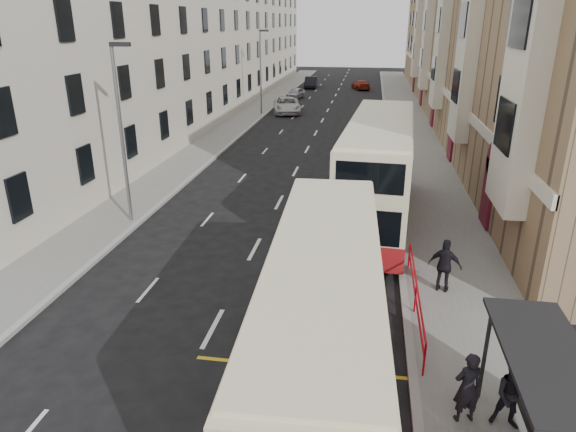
% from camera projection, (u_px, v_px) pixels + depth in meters
% --- Properties ---
extents(ground, '(200.00, 200.00, 0.00)m').
position_uv_depth(ground, '(164.00, 421.00, 12.31)').
color(ground, black).
rests_on(ground, ground).
extents(pavement_right, '(4.00, 120.00, 0.15)m').
position_uv_depth(pavement_right, '(415.00, 146.00, 38.78)').
color(pavement_right, slate).
rests_on(pavement_right, ground).
extents(pavement_left, '(3.00, 120.00, 0.15)m').
position_uv_depth(pavement_left, '(217.00, 139.00, 41.05)').
color(pavement_left, slate).
rests_on(pavement_left, ground).
extents(kerb_right, '(0.25, 120.00, 0.15)m').
position_uv_depth(kerb_right, '(388.00, 145.00, 39.07)').
color(kerb_right, '#989993').
rests_on(kerb_right, ground).
extents(kerb_left, '(0.25, 120.00, 0.15)m').
position_uv_depth(kerb_left, '(235.00, 140.00, 40.83)').
color(kerb_left, '#989993').
rests_on(kerb_left, ground).
extents(road_markings, '(10.00, 110.00, 0.01)m').
position_uv_depth(road_markings, '(327.00, 112.00, 53.81)').
color(road_markings, silver).
rests_on(road_markings, ground).
extents(terrace_right, '(10.75, 79.00, 15.25)m').
position_uv_depth(terrace_right, '(484.00, 36.00, 49.28)').
color(terrace_right, '#917354').
rests_on(terrace_right, ground).
extents(terrace_left, '(9.18, 79.00, 13.25)m').
position_uv_depth(terrace_left, '(202.00, 45.00, 53.91)').
color(terrace_left, beige).
rests_on(terrace_left, ground).
extents(bus_shelter, '(1.65, 4.25, 2.70)m').
position_uv_depth(bus_shelter, '(555.00, 398.00, 9.96)').
color(bus_shelter, black).
rests_on(bus_shelter, pavement_right).
extents(guard_railing, '(0.06, 6.56, 1.01)m').
position_uv_depth(guard_railing, '(416.00, 292.00, 16.39)').
color(guard_railing, '#B70411').
rests_on(guard_railing, pavement_right).
extents(street_lamp_near, '(0.93, 0.18, 8.00)m').
position_uv_depth(street_lamp_near, '(122.00, 126.00, 22.65)').
color(street_lamp_near, slate).
rests_on(street_lamp_near, pavement_left).
extents(street_lamp_far, '(0.93, 0.18, 8.00)m').
position_uv_depth(street_lamp_far, '(261.00, 68.00, 50.32)').
color(street_lamp_far, slate).
rests_on(street_lamp_far, pavement_left).
extents(double_decker_front, '(2.90, 10.93, 4.32)m').
position_uv_depth(double_decker_front, '(322.00, 330.00, 12.00)').
color(double_decker_front, beige).
rests_on(double_decker_front, ground).
extents(double_decker_rear, '(3.62, 12.39, 4.88)m').
position_uv_depth(double_decker_rear, '(378.00, 171.00, 23.63)').
color(double_decker_rear, beige).
rests_on(double_decker_rear, ground).
extents(pedestrian_near, '(0.77, 0.63, 1.84)m').
position_uv_depth(pedestrian_near, '(467.00, 387.00, 11.82)').
color(pedestrian_near, black).
rests_on(pedestrian_near, pavement_right).
extents(pedestrian_mid, '(0.95, 0.80, 1.73)m').
position_uv_depth(pedestrian_mid, '(513.00, 396.00, 11.64)').
color(pedestrian_mid, black).
rests_on(pedestrian_mid, pavement_right).
extents(pedestrian_far, '(1.21, 0.76, 1.92)m').
position_uv_depth(pedestrian_far, '(445.00, 266.00, 17.60)').
color(pedestrian_far, black).
rests_on(pedestrian_far, pavement_right).
extents(white_van, '(3.72, 6.10, 1.58)m').
position_uv_depth(white_van, '(287.00, 105.00, 52.74)').
color(white_van, silver).
rests_on(white_van, ground).
extents(car_silver, '(2.16, 3.97, 1.28)m').
position_uv_depth(car_silver, '(295.00, 93.00, 62.58)').
color(car_silver, '#A0A4A8').
rests_on(car_silver, ground).
extents(car_dark, '(1.89, 4.72, 1.53)m').
position_uv_depth(car_dark, '(311.00, 82.00, 72.48)').
color(car_dark, black).
rests_on(car_dark, ground).
extents(car_red, '(2.97, 4.72, 1.27)m').
position_uv_depth(car_red, '(361.00, 85.00, 70.82)').
color(car_red, maroon).
rests_on(car_red, ground).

